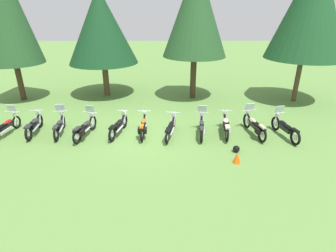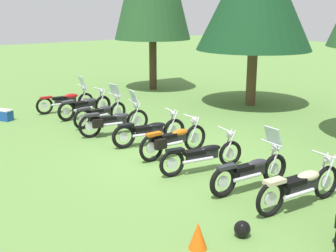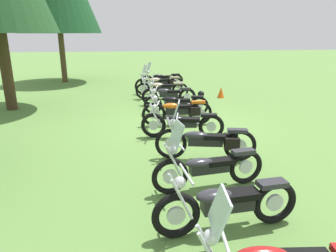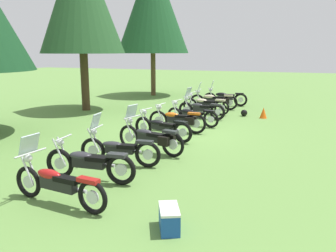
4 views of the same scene
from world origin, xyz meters
The scene contains 18 objects.
ground_plane centered at (0.00, 0.00, 0.00)m, with size 80.00×80.00×0.00m, color #608C42.
motorcycle_0 centered at (-6.72, 0.08, 0.46)m, with size 0.77×2.31×1.34m.
motorcycle_1 centered at (-5.43, 0.22, 0.45)m, with size 0.65×2.27×1.01m.
motorcycle_2 centered at (-4.16, 0.16, 0.45)m, with size 0.71×2.21×1.36m.
motorcycle_3 centered at (-2.83, -0.16, 0.48)m, with size 0.90×2.29×1.38m.
motorcycle_4 centered at (-1.26, 0.13, 0.44)m, with size 0.74×2.29×1.01m.
motorcycle_5 centered at (-0.03, 0.01, 0.46)m, with size 0.66×2.25×1.03m.
motorcycle_6 centered at (1.30, -0.10, 0.43)m, with size 0.77×2.31×0.99m.
motorcycle_7 centered at (2.81, -0.03, 0.45)m, with size 0.66×2.20×1.36m.
motorcycle_8 centered at (4.01, 0.09, 0.47)m, with size 0.64×2.34×1.02m.
motorcycle_9 centered at (5.40, 0.02, 0.49)m, with size 0.81×2.42×1.39m.
motorcycle_10 centered at (6.79, -0.22, 0.47)m, with size 0.70×2.36×1.37m.
pine_tree_0 centered at (-8.61, 5.61, 5.97)m, with size 3.66×3.66×9.53m.
pine_tree_1 centered at (-3.14, 6.63, 4.62)m, with size 4.60×4.60×6.98m.
pine_tree_2 centered at (2.91, 6.03, 5.57)m, with size 4.10×4.10×8.36m.
pine_tree_3 centered at (9.64, 5.27, 5.89)m, with size 4.69×4.69×9.00m.
traffic_cone centered at (3.94, -2.61, 0.24)m, with size 0.32×0.32×0.48m, color #EA590F.
dropped_helmet centered at (4.13, -1.73, 0.15)m, with size 0.30×0.30×0.30m, color black.
Camera 1 is at (1.11, -12.04, 5.80)m, focal length 28.95 mm.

